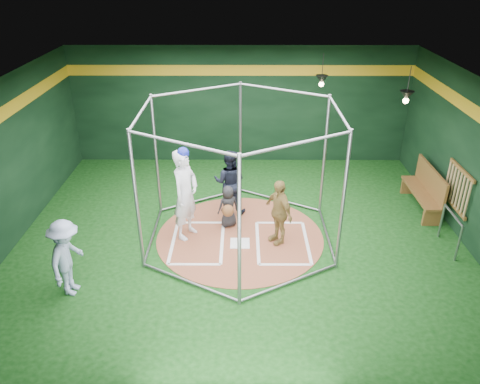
{
  "coord_description": "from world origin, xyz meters",
  "views": [
    {
      "loc": [
        0.04,
        -9.08,
        5.78
      ],
      "look_at": [
        0.0,
        0.1,
        1.1
      ],
      "focal_mm": 35.0,
      "sensor_mm": 36.0,
      "label": 1
    }
  ],
  "objects_px": {
    "batter_figure": "(185,194)",
    "dugout_bench": "(426,188)",
    "umpire": "(230,182)",
    "visitor_leopard": "(279,212)"
  },
  "relations": [
    {
      "from": "umpire",
      "to": "dugout_bench",
      "type": "xyz_separation_m",
      "value": [
        4.89,
        0.21,
        -0.27
      ]
    },
    {
      "from": "batter_figure",
      "to": "dugout_bench",
      "type": "distance_m",
      "value": 6.01
    },
    {
      "from": "batter_figure",
      "to": "umpire",
      "type": "bearing_deg",
      "value": 49.71
    },
    {
      "from": "batter_figure",
      "to": "dugout_bench",
      "type": "xyz_separation_m",
      "value": [
        5.84,
        1.32,
        -0.51
      ]
    },
    {
      "from": "batter_figure",
      "to": "visitor_leopard",
      "type": "height_order",
      "value": "batter_figure"
    },
    {
      "from": "batter_figure",
      "to": "dugout_bench",
      "type": "height_order",
      "value": "batter_figure"
    },
    {
      "from": "dugout_bench",
      "to": "umpire",
      "type": "bearing_deg",
      "value": -177.56
    },
    {
      "from": "batter_figure",
      "to": "visitor_leopard",
      "type": "bearing_deg",
      "value": -6.81
    },
    {
      "from": "batter_figure",
      "to": "dugout_bench",
      "type": "bearing_deg",
      "value": 12.76
    },
    {
      "from": "batter_figure",
      "to": "umpire",
      "type": "relative_size",
      "value": 1.32
    }
  ]
}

